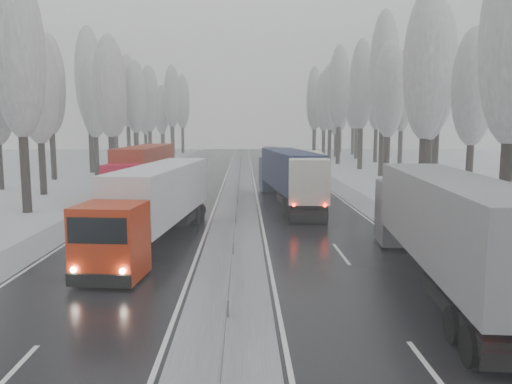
{
  "coord_description": "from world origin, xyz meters",
  "views": [
    {
      "loc": [
        0.56,
        -11.43,
        6.1
      ],
      "look_at": [
        1.29,
        18.6,
        2.2
      ],
      "focal_mm": 35.0,
      "sensor_mm": 36.0,
      "label": 1
    }
  ],
  "objects_px": {
    "truck_grey_tarp": "(443,221)",
    "truck_cream_box": "(307,176)",
    "truck_red_white": "(157,199)",
    "box_truck_distant": "(271,153)",
    "truck_blue_box": "(287,172)",
    "truck_red_red": "(144,168)"
  },
  "relations": [
    {
      "from": "truck_grey_tarp",
      "to": "truck_red_red",
      "type": "relative_size",
      "value": 0.98
    },
    {
      "from": "truck_red_red",
      "to": "truck_cream_box",
      "type": "bearing_deg",
      "value": -22.45
    },
    {
      "from": "truck_cream_box",
      "to": "box_truck_distant",
      "type": "height_order",
      "value": "truck_cream_box"
    },
    {
      "from": "truck_red_white",
      "to": "truck_cream_box",
      "type": "bearing_deg",
      "value": 57.53
    },
    {
      "from": "truck_cream_box",
      "to": "box_truck_distant",
      "type": "distance_m",
      "value": 54.4
    },
    {
      "from": "truck_blue_box",
      "to": "box_truck_distant",
      "type": "distance_m",
      "value": 51.88
    },
    {
      "from": "truck_grey_tarp",
      "to": "truck_red_white",
      "type": "relative_size",
      "value": 1.07
    },
    {
      "from": "truck_cream_box",
      "to": "truck_red_white",
      "type": "relative_size",
      "value": 1.01
    },
    {
      "from": "truck_red_red",
      "to": "truck_red_white",
      "type": "bearing_deg",
      "value": -75.4
    },
    {
      "from": "truck_grey_tarp",
      "to": "truck_red_red",
      "type": "bearing_deg",
      "value": 129.05
    },
    {
      "from": "truck_grey_tarp",
      "to": "box_truck_distant",
      "type": "relative_size",
      "value": 2.36
    },
    {
      "from": "truck_cream_box",
      "to": "truck_red_red",
      "type": "relative_size",
      "value": 0.93
    },
    {
      "from": "truck_grey_tarp",
      "to": "truck_cream_box",
      "type": "bearing_deg",
      "value": 104.31
    },
    {
      "from": "truck_cream_box",
      "to": "truck_red_white",
      "type": "bearing_deg",
      "value": -122.72
    },
    {
      "from": "truck_grey_tarp",
      "to": "truck_cream_box",
      "type": "distance_m",
      "value": 19.39
    },
    {
      "from": "truck_grey_tarp",
      "to": "truck_red_white",
      "type": "height_order",
      "value": "truck_grey_tarp"
    },
    {
      "from": "truck_blue_box",
      "to": "truck_red_red",
      "type": "relative_size",
      "value": 0.96
    },
    {
      "from": "truck_red_white",
      "to": "truck_blue_box",
      "type": "bearing_deg",
      "value": 66.67
    },
    {
      "from": "box_truck_distant",
      "to": "truck_red_white",
      "type": "xyz_separation_m",
      "value": [
        -9.51,
        -66.09,
        1.0
      ]
    },
    {
      "from": "truck_blue_box",
      "to": "box_truck_distant",
      "type": "height_order",
      "value": "truck_blue_box"
    },
    {
      "from": "truck_grey_tarp",
      "to": "box_truck_distant",
      "type": "height_order",
      "value": "truck_grey_tarp"
    },
    {
      "from": "truck_cream_box",
      "to": "box_truck_distant",
      "type": "bearing_deg",
      "value": 95.8
    }
  ]
}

